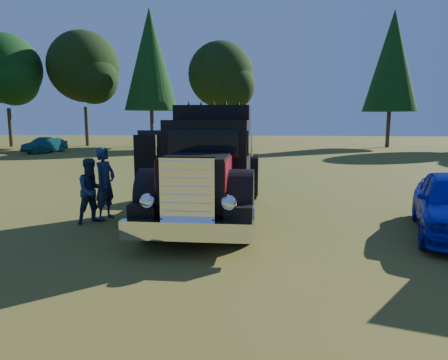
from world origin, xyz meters
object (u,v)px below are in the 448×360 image
Objects in this scene: spectator_near at (105,183)px; distant_teal_car at (45,145)px; diamond_t_truck at (209,170)px; spectator_far at (92,191)px.

spectator_near reaches higher than distant_teal_car.
spectator_near is 24.55m from distant_teal_car.
spectator_far is at bearing -162.84° from diamond_t_truck.
distant_teal_car is (-16.12, 20.08, -0.66)m from diamond_t_truck.
spectator_near is 1.15× the size of spectator_far.
diamond_t_truck is 3.05m from spectator_far.
distant_teal_car is (-13.42, 20.56, -0.33)m from spectator_near.
spectator_far is (-2.88, -0.89, -0.45)m from diamond_t_truck.
diamond_t_truck is at bearing -67.45° from spectator_near.
spectator_near is 0.47m from spectator_far.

